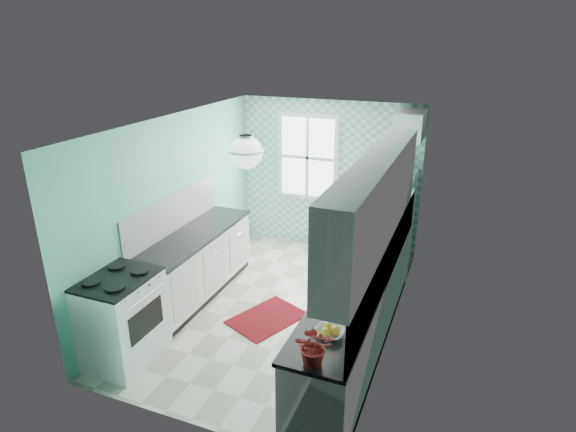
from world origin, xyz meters
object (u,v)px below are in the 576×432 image
at_px(fridge, 389,221).
at_px(microwave, 394,163).
at_px(stove, 122,318).
at_px(ceiling_light, 246,152).
at_px(potted_plant, 315,346).
at_px(sink, 382,237).
at_px(fruit_bowl, 329,333).

relative_size(fridge, microwave, 2.90).
distance_m(stove, microwave, 4.28).
distance_m(ceiling_light, stove, 2.30).
bearing_deg(ceiling_light, microwave, 66.92).
distance_m(ceiling_light, potted_plant, 2.13).
height_order(stove, sink, sink).
bearing_deg(stove, fridge, 59.87).
bearing_deg(stove, fruit_bowl, 2.59).
xyz_separation_m(fridge, potted_plant, (0.09, -3.88, 0.35)).
distance_m(ceiling_light, microwave, 2.90).
bearing_deg(microwave, stove, 56.81).
height_order(stove, potted_plant, potted_plant).
distance_m(fridge, sink, 1.07).
distance_m(stove, fruit_bowl, 2.44).
height_order(sink, potted_plant, sink).
bearing_deg(ceiling_light, potted_plant, -46.85).
bearing_deg(potted_plant, fruit_bowl, 90.00).
xyz_separation_m(potted_plant, microwave, (-0.09, 3.88, 0.57)).
relative_size(ceiling_light, potted_plant, 0.99).
xyz_separation_m(fruit_bowl, potted_plant, (0.00, -0.42, 0.14)).
distance_m(fridge, potted_plant, 3.90).
xyz_separation_m(ceiling_light, fruit_bowl, (1.20, -0.86, -1.35)).
bearing_deg(fruit_bowl, microwave, 91.49).
height_order(fridge, stove, fridge).
distance_m(potted_plant, microwave, 3.93).
distance_m(fridge, stove, 4.12).
bearing_deg(fruit_bowl, sink, 89.91).
bearing_deg(fridge, stove, -124.71).
height_order(fridge, sink, fridge).
xyz_separation_m(stove, sink, (2.40, 2.35, 0.40)).
distance_m(ceiling_light, fruit_bowl, 2.00).
distance_m(stove, sink, 3.38).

